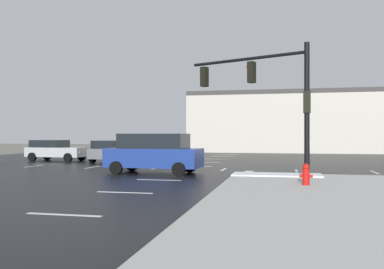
{
  "coord_description": "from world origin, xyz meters",
  "views": [
    {
      "loc": [
        5.22,
        -23.2,
        1.98
      ],
      "look_at": [
        -1.15,
        6.05,
        2.02
      ],
      "focal_mm": 38.56,
      "sensor_mm": 36.0,
      "label": 1
    }
  ],
  "objects_px": {
    "suv_blue": "(154,152)",
    "sedan_silver": "(55,150)",
    "sedan_grey": "(114,151)",
    "traffic_signal_mast": "(271,89)",
    "fire_hydrant": "(306,174)"
  },
  "relations": [
    {
      "from": "fire_hydrant",
      "to": "suv_blue",
      "type": "height_order",
      "value": "suv_blue"
    },
    {
      "from": "traffic_signal_mast",
      "to": "fire_hydrant",
      "type": "height_order",
      "value": "traffic_signal_mast"
    },
    {
      "from": "traffic_signal_mast",
      "to": "suv_blue",
      "type": "distance_m",
      "value": 6.81
    },
    {
      "from": "suv_blue",
      "to": "sedan_grey",
      "type": "bearing_deg",
      "value": -51.15
    },
    {
      "from": "sedan_grey",
      "to": "sedan_silver",
      "type": "bearing_deg",
      "value": 89.2
    },
    {
      "from": "traffic_signal_mast",
      "to": "sedan_grey",
      "type": "bearing_deg",
      "value": -16.53
    },
    {
      "from": "traffic_signal_mast",
      "to": "sedan_silver",
      "type": "height_order",
      "value": "traffic_signal_mast"
    },
    {
      "from": "suv_blue",
      "to": "sedan_silver",
      "type": "bearing_deg",
      "value": -34.78
    },
    {
      "from": "suv_blue",
      "to": "traffic_signal_mast",
      "type": "bearing_deg",
      "value": 166.45
    },
    {
      "from": "traffic_signal_mast",
      "to": "sedan_silver",
      "type": "bearing_deg",
      "value": -8.39
    },
    {
      "from": "traffic_signal_mast",
      "to": "sedan_silver",
      "type": "relative_size",
      "value": 1.23
    },
    {
      "from": "sedan_grey",
      "to": "traffic_signal_mast",
      "type": "bearing_deg",
      "value": -123.08
    },
    {
      "from": "sedan_silver",
      "to": "suv_blue",
      "type": "bearing_deg",
      "value": -33.75
    },
    {
      "from": "sedan_grey",
      "to": "suv_blue",
      "type": "height_order",
      "value": "suv_blue"
    },
    {
      "from": "fire_hydrant",
      "to": "sedan_grey",
      "type": "height_order",
      "value": "sedan_grey"
    }
  ]
}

